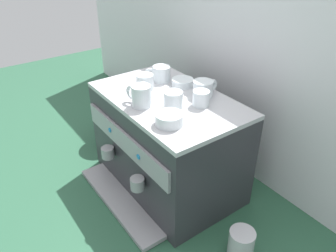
{
  "coord_description": "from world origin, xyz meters",
  "views": [
    {
      "loc": [
        0.99,
        -0.71,
        1.04
      ],
      "look_at": [
        0.0,
        0.0,
        0.3
      ],
      "focal_mm": 35.55,
      "sensor_mm": 36.0,
      "label": 1
    }
  ],
  "objects_px": {
    "ceramic_bowl_1": "(169,119)",
    "ceramic_cup_5": "(173,99)",
    "ceramic_cup_1": "(145,83)",
    "ceramic_cup_4": "(204,88)",
    "ceramic_cup_3": "(201,98)",
    "ceramic_cup_2": "(161,74)",
    "ceramic_cup_0": "(141,96)",
    "coffee_grinder": "(114,109)",
    "espresso_machine": "(167,143)",
    "ceramic_bowl_0": "(183,83)",
    "milk_pitcher": "(241,244)"
  },
  "relations": [
    {
      "from": "ceramic_cup_2",
      "to": "ceramic_bowl_1",
      "type": "distance_m",
      "value": 0.38
    },
    {
      "from": "ceramic_cup_1",
      "to": "ceramic_bowl_0",
      "type": "xyz_separation_m",
      "value": [
        0.06,
        0.16,
        -0.02
      ]
    },
    {
      "from": "ceramic_cup_3",
      "to": "milk_pitcher",
      "type": "bearing_deg",
      "value": -14.11
    },
    {
      "from": "ceramic_cup_4",
      "to": "coffee_grinder",
      "type": "xyz_separation_m",
      "value": [
        -0.55,
        -0.14,
        -0.3
      ]
    },
    {
      "from": "ceramic_cup_2",
      "to": "ceramic_bowl_1",
      "type": "xyz_separation_m",
      "value": [
        0.33,
        -0.19,
        -0.01
      ]
    },
    {
      "from": "ceramic_cup_1",
      "to": "ceramic_cup_0",
      "type": "bearing_deg",
      "value": -37.78
    },
    {
      "from": "ceramic_cup_0",
      "to": "ceramic_cup_3",
      "type": "bearing_deg",
      "value": 56.37
    },
    {
      "from": "ceramic_cup_0",
      "to": "ceramic_cup_3",
      "type": "relative_size",
      "value": 1.41
    },
    {
      "from": "ceramic_bowl_1",
      "to": "coffee_grinder",
      "type": "relative_size",
      "value": 0.27
    },
    {
      "from": "ceramic_cup_0",
      "to": "ceramic_cup_2",
      "type": "distance_m",
      "value": 0.25
    },
    {
      "from": "ceramic_cup_0",
      "to": "ceramic_cup_5",
      "type": "bearing_deg",
      "value": 49.87
    },
    {
      "from": "ceramic_cup_2",
      "to": "ceramic_bowl_1",
      "type": "relative_size",
      "value": 1.07
    },
    {
      "from": "ceramic_cup_2",
      "to": "coffee_grinder",
      "type": "xyz_separation_m",
      "value": [
        -0.33,
        -0.09,
        -0.3
      ]
    },
    {
      "from": "ceramic_cup_1",
      "to": "ceramic_cup_4",
      "type": "distance_m",
      "value": 0.25
    },
    {
      "from": "ceramic_bowl_1",
      "to": "ceramic_cup_5",
      "type": "bearing_deg",
      "value": 137.64
    },
    {
      "from": "ceramic_cup_2",
      "to": "milk_pitcher",
      "type": "height_order",
      "value": "ceramic_cup_2"
    },
    {
      "from": "ceramic_cup_5",
      "to": "coffee_grinder",
      "type": "height_order",
      "value": "ceramic_cup_5"
    },
    {
      "from": "coffee_grinder",
      "to": "ceramic_bowl_1",
      "type": "bearing_deg",
      "value": -8.83
    },
    {
      "from": "milk_pitcher",
      "to": "ceramic_cup_1",
      "type": "bearing_deg",
      "value": -178.58
    },
    {
      "from": "ceramic_cup_3",
      "to": "milk_pitcher",
      "type": "xyz_separation_m",
      "value": [
        0.36,
        -0.09,
        -0.41
      ]
    },
    {
      "from": "ceramic_cup_3",
      "to": "ceramic_bowl_0",
      "type": "height_order",
      "value": "ceramic_cup_3"
    },
    {
      "from": "espresso_machine",
      "to": "ceramic_cup_2",
      "type": "distance_m",
      "value": 0.31
    },
    {
      "from": "ceramic_cup_0",
      "to": "ceramic_bowl_1",
      "type": "bearing_deg",
      "value": 2.08
    },
    {
      "from": "ceramic_bowl_1",
      "to": "coffee_grinder",
      "type": "height_order",
      "value": "ceramic_bowl_1"
    },
    {
      "from": "ceramic_cup_5",
      "to": "ceramic_bowl_0",
      "type": "height_order",
      "value": "ceramic_cup_5"
    },
    {
      "from": "ceramic_bowl_1",
      "to": "ceramic_bowl_0",
      "type": "bearing_deg",
      "value": 134.19
    },
    {
      "from": "espresso_machine",
      "to": "ceramic_cup_5",
      "type": "bearing_deg",
      "value": -19.31
    },
    {
      "from": "ceramic_cup_4",
      "to": "ceramic_bowl_0",
      "type": "relative_size",
      "value": 1.25
    },
    {
      "from": "ceramic_cup_5",
      "to": "ceramic_bowl_1",
      "type": "bearing_deg",
      "value": -42.36
    },
    {
      "from": "ceramic_cup_3",
      "to": "ceramic_cup_1",
      "type": "bearing_deg",
      "value": -156.28
    },
    {
      "from": "ceramic_bowl_1",
      "to": "milk_pitcher",
      "type": "relative_size",
      "value": 0.87
    },
    {
      "from": "ceramic_cup_4",
      "to": "milk_pitcher",
      "type": "bearing_deg",
      "value": -20.01
    },
    {
      "from": "ceramic_cup_3",
      "to": "ceramic_cup_0",
      "type": "bearing_deg",
      "value": -123.63
    },
    {
      "from": "ceramic_cup_0",
      "to": "coffee_grinder",
      "type": "xyz_separation_m",
      "value": [
        -0.48,
        0.11,
        -0.31
      ]
    },
    {
      "from": "ceramic_cup_4",
      "to": "milk_pitcher",
      "type": "distance_m",
      "value": 0.61
    },
    {
      "from": "ceramic_bowl_0",
      "to": "ceramic_cup_4",
      "type": "bearing_deg",
      "value": 3.84
    },
    {
      "from": "ceramic_cup_4",
      "to": "ceramic_cup_1",
      "type": "bearing_deg",
      "value": -137.75
    },
    {
      "from": "ceramic_cup_5",
      "to": "ceramic_bowl_1",
      "type": "relative_size",
      "value": 1.0
    },
    {
      "from": "espresso_machine",
      "to": "ceramic_bowl_1",
      "type": "xyz_separation_m",
      "value": [
        0.17,
        -0.12,
        0.24
      ]
    },
    {
      "from": "ceramic_cup_3",
      "to": "ceramic_cup_5",
      "type": "height_order",
      "value": "ceramic_cup_5"
    },
    {
      "from": "ceramic_cup_2",
      "to": "ceramic_cup_3",
      "type": "bearing_deg",
      "value": -1.02
    },
    {
      "from": "ceramic_cup_0",
      "to": "ceramic_bowl_1",
      "type": "relative_size",
      "value": 1.2
    },
    {
      "from": "espresso_machine",
      "to": "ceramic_cup_4",
      "type": "relative_size",
      "value": 5.49
    },
    {
      "from": "ceramic_cup_2",
      "to": "ceramic_cup_0",
      "type": "bearing_deg",
      "value": -51.81
    },
    {
      "from": "ceramic_cup_0",
      "to": "ceramic_cup_2",
      "type": "relative_size",
      "value": 1.13
    },
    {
      "from": "ceramic_cup_2",
      "to": "ceramic_cup_3",
      "type": "height_order",
      "value": "ceramic_cup_2"
    },
    {
      "from": "espresso_machine",
      "to": "ceramic_cup_0",
      "type": "distance_m",
      "value": 0.29
    },
    {
      "from": "espresso_machine",
      "to": "ceramic_bowl_1",
      "type": "bearing_deg",
      "value": -33.4
    },
    {
      "from": "ceramic_cup_1",
      "to": "ceramic_cup_4",
      "type": "bearing_deg",
      "value": 42.25
    },
    {
      "from": "ceramic_cup_1",
      "to": "ceramic_cup_2",
      "type": "xyz_separation_m",
      "value": [
        -0.04,
        0.11,
        -0.0
      ]
    }
  ]
}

